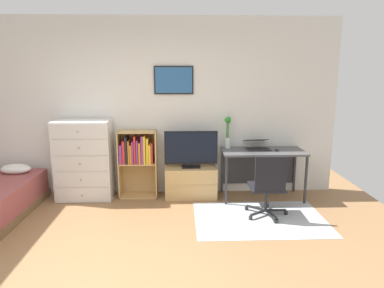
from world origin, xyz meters
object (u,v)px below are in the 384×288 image
(desk, at_px, (262,158))
(bamboo_vase, at_px, (228,130))
(dresser, at_px, (84,160))
(laptop, at_px, (257,145))
(office_chair, at_px, (268,185))
(television, at_px, (191,149))
(computer_mouse, at_px, (277,150))
(bookshelf, at_px, (137,157))
(tv_stand, at_px, (191,182))

(desk, relative_size, bamboo_vase, 2.49)
(dresser, bearing_deg, laptop, 0.75)
(dresser, bearing_deg, office_chair, -17.63)
(desk, bearing_deg, bamboo_vase, 166.80)
(office_chair, relative_size, bamboo_vase, 1.76)
(dresser, relative_size, bamboo_vase, 2.44)
(television, distance_m, office_chair, 1.30)
(computer_mouse, xyz_separation_m, bamboo_vase, (-0.71, 0.23, 0.26))
(bookshelf, height_order, laptop, bookshelf)
(bookshelf, xyz_separation_m, bamboo_vase, (1.38, 0.07, 0.40))
(bookshelf, distance_m, bamboo_vase, 1.44)
(laptop, bearing_deg, computer_mouse, -34.36)
(tv_stand, bearing_deg, bookshelf, 176.92)
(desk, xyz_separation_m, laptop, (-0.07, 0.03, 0.20))
(television, xyz_separation_m, computer_mouse, (1.27, -0.10, 0.01))
(desk, bearing_deg, office_chair, -96.71)
(bookshelf, distance_m, laptop, 1.83)
(television, height_order, desk, television)
(dresser, relative_size, laptop, 2.89)
(desk, distance_m, office_chair, 0.84)
(tv_stand, distance_m, bamboo_vase, 0.97)
(desk, bearing_deg, bookshelf, 178.39)
(tv_stand, xyz_separation_m, desk, (1.08, -0.01, 0.37))
(office_chair, bearing_deg, dresser, 163.89)
(bookshelf, bearing_deg, tv_stand, -3.08)
(laptop, bearing_deg, bamboo_vase, 161.70)
(tv_stand, distance_m, office_chair, 1.30)
(tv_stand, bearing_deg, laptop, 1.09)
(dresser, distance_m, bookshelf, 0.79)
(bookshelf, xyz_separation_m, office_chair, (1.79, -0.88, -0.17))
(tv_stand, height_order, office_chair, office_chair)
(tv_stand, height_order, laptop, laptop)
(bamboo_vase, bearing_deg, laptop, -11.71)
(bookshelf, xyz_separation_m, television, (0.82, -0.07, 0.12))
(television, relative_size, laptop, 1.92)
(office_chair, xyz_separation_m, computer_mouse, (0.30, 0.71, 0.30))
(laptop, distance_m, bamboo_vase, 0.50)
(laptop, bearing_deg, dresser, 174.15)
(dresser, bearing_deg, bamboo_vase, 3.31)
(bookshelf, xyz_separation_m, tv_stand, (0.82, -0.04, -0.39))
(dresser, relative_size, tv_stand, 1.53)
(television, bearing_deg, office_chair, -39.69)
(laptop, xyz_separation_m, computer_mouse, (0.27, -0.14, -0.04))
(bookshelf, distance_m, tv_stand, 0.90)
(tv_stand, distance_m, computer_mouse, 1.38)
(television, relative_size, desk, 0.65)
(bookshelf, bearing_deg, office_chair, -26.08)
(television, bearing_deg, computer_mouse, -4.46)
(laptop, bearing_deg, television, 175.76)
(bookshelf, height_order, computer_mouse, bookshelf)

